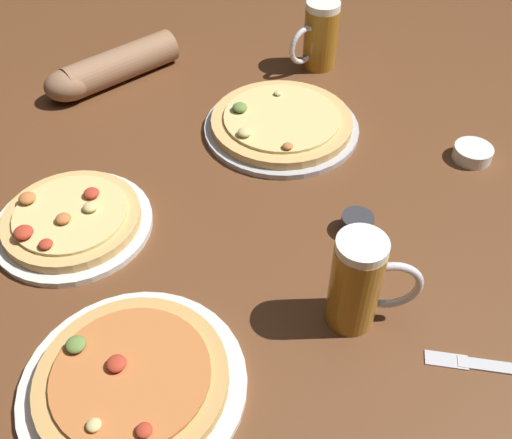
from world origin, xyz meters
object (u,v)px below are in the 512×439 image
Objects in this scene: ramekin_sauce at (473,153)px; knife_right at (502,367)px; pizza_plate_far at (72,220)px; beer_mug_amber at (359,283)px; pizza_plate_side at (281,124)px; beer_mug_dark at (319,36)px; pizza_plate_near at (132,381)px; diner_arm at (108,69)px; ramekin_butter at (357,224)px.

ramekin_sauce is 0.40× the size of knife_right.
pizza_plate_far is 3.61× the size of ramekin_sauce.
beer_mug_amber is at bearing -47.21° from pizza_plate_far.
pizza_plate_side is 0.28m from beer_mug_dark.
pizza_plate_near is at bearing -135.32° from pizza_plate_side.
beer_mug_dark is at bearing 45.06° from pizza_plate_side.
pizza_plate_side is 4.26× the size of ramekin_sauce.
beer_mug_dark is 0.84m from knife_right.
ramekin_sauce is 0.23× the size of diner_arm.
pizza_plate_near is at bearing -88.71° from pizza_plate_far.
beer_mug_dark is 0.82× the size of knife_right.
beer_mug_amber is 0.47m from ramekin_sauce.
beer_mug_dark is 0.49m from diner_arm.
pizza_plate_near reaches higher than ramekin_butter.
knife_right is at bearing -21.66° from pizza_plate_near.
pizza_plate_side reaches higher than ramekin_sauce.
beer_mug_amber is at bearing -4.56° from pizza_plate_near.
pizza_plate_side is 2.06× the size of beer_mug_dark.
pizza_plate_near is 0.63m from pizza_plate_side.
ramekin_sauce is 0.47m from knife_right.
ramekin_butter is at bearing -112.22° from beer_mug_dark.
beer_mug_amber is (-0.31, -0.66, 0.01)m from beer_mug_dark.
pizza_plate_far reaches higher than ramekin_butter.
beer_mug_dark is 2.07× the size of ramekin_sauce.
diner_arm is (-0.16, 0.79, -0.04)m from beer_mug_amber.
pizza_plate_near is 0.90m from beer_mug_dark.
pizza_plate_far is 1.64× the size of beer_mug_amber.
pizza_plate_far is at bearing 132.79° from beer_mug_amber.
beer_mug_dark is at bearing 64.97° from beer_mug_amber.
pizza_plate_near is 1.63× the size of knife_right.
beer_mug_amber is at bearing -78.47° from diner_arm.
beer_mug_amber reaches higher than pizza_plate_near.
ramekin_butter is 0.29× the size of knife_right.
pizza_plate_near is 1.86× the size of beer_mug_amber.
ramekin_sauce is at bearing 28.74° from beer_mug_amber.
beer_mug_dark is at bearing 24.58° from pizza_plate_far.
ramekin_butter is at bearing 16.32° from pizza_plate_near.
ramekin_butter is at bearing -25.82° from pizza_plate_far.
beer_mug_dark is at bearing -15.47° from diner_arm.
ramekin_sauce is (0.30, -0.24, -0.00)m from pizza_plate_side.
pizza_plate_far is 4.92× the size of ramekin_butter.
beer_mug_amber reaches higher than pizza_plate_far.
knife_right is (0.47, -0.19, -0.01)m from pizza_plate_near.
beer_mug_dark reaches higher than pizza_plate_near.
pizza_plate_side is 1.93× the size of beer_mug_amber.
beer_mug_amber reaches higher than beer_mug_dark.
pizza_plate_far is 1.74× the size of beer_mug_dark.
ramekin_butter is 0.32m from knife_right.
ramekin_sauce is (0.10, -0.44, -0.06)m from beer_mug_dark.
pizza_plate_side is 5.80× the size of ramekin_butter.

